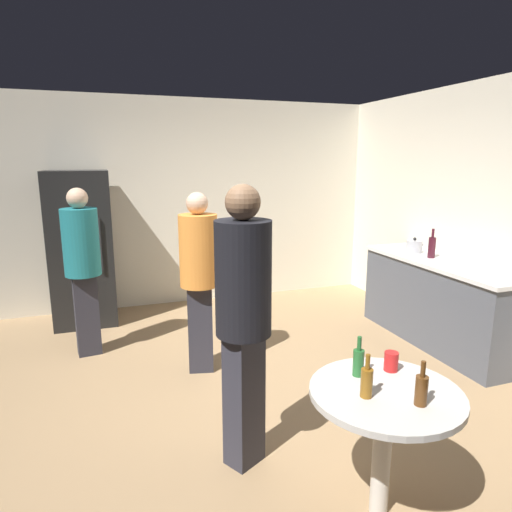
{
  "coord_description": "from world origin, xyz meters",
  "views": [
    {
      "loc": [
        -1.02,
        -3.31,
        1.91
      ],
      "look_at": [
        0.2,
        0.24,
        1.1
      ],
      "focal_mm": 31.3,
      "sensor_mm": 36.0,
      "label": 1
    }
  ],
  "objects_px": {
    "refrigerator": "(82,248)",
    "person_in_orange_shirt": "(199,269)",
    "beer_bottle_amber": "(367,382)",
    "kettle": "(414,247)",
    "person_in_teal_shirt": "(82,260)",
    "beer_bottle_green": "(358,361)",
    "beer_bottle_brown": "(421,389)",
    "plastic_cup_red": "(391,361)",
    "person_in_black_shirt": "(243,307)",
    "wine_bottle_on_counter": "(432,247)",
    "foreground_table": "(385,408)"
  },
  "relations": [
    {
      "from": "refrigerator",
      "to": "foreground_table",
      "type": "xyz_separation_m",
      "value": [
        1.6,
        -3.72,
        -0.27
      ]
    },
    {
      "from": "beer_bottle_amber",
      "to": "person_in_black_shirt",
      "type": "relative_size",
      "value": 0.13
    },
    {
      "from": "beer_bottle_green",
      "to": "plastic_cup_red",
      "type": "relative_size",
      "value": 2.09
    },
    {
      "from": "person_in_teal_shirt",
      "to": "plastic_cup_red",
      "type": "bearing_deg",
      "value": 26.17
    },
    {
      "from": "plastic_cup_red",
      "to": "person_in_orange_shirt",
      "type": "distance_m",
      "value": 1.98
    },
    {
      "from": "beer_bottle_green",
      "to": "person_in_teal_shirt",
      "type": "relative_size",
      "value": 0.14
    },
    {
      "from": "beer_bottle_brown",
      "to": "beer_bottle_amber",
      "type": "bearing_deg",
      "value": 143.83
    },
    {
      "from": "person_in_orange_shirt",
      "to": "beer_bottle_brown",
      "type": "bearing_deg",
      "value": 29.05
    },
    {
      "from": "person_in_black_shirt",
      "to": "wine_bottle_on_counter",
      "type": "bearing_deg",
      "value": 88.52
    },
    {
      "from": "kettle",
      "to": "person_in_black_shirt",
      "type": "xyz_separation_m",
      "value": [
        -2.5,
        -1.59,
        0.08
      ]
    },
    {
      "from": "beer_bottle_brown",
      "to": "plastic_cup_red",
      "type": "height_order",
      "value": "beer_bottle_brown"
    },
    {
      "from": "plastic_cup_red",
      "to": "person_in_teal_shirt",
      "type": "bearing_deg",
      "value": 123.95
    },
    {
      "from": "person_in_teal_shirt",
      "to": "person_in_orange_shirt",
      "type": "bearing_deg",
      "value": 46.3
    },
    {
      "from": "wine_bottle_on_counter",
      "to": "plastic_cup_red",
      "type": "bearing_deg",
      "value": -134.68
    },
    {
      "from": "person_in_black_shirt",
      "to": "foreground_table",
      "type": "bearing_deg",
      "value": 12.21
    },
    {
      "from": "wine_bottle_on_counter",
      "to": "beer_bottle_green",
      "type": "xyz_separation_m",
      "value": [
        -1.98,
        -1.78,
        -0.2
      ]
    },
    {
      "from": "refrigerator",
      "to": "beer_bottle_amber",
      "type": "height_order",
      "value": "refrigerator"
    },
    {
      "from": "refrigerator",
      "to": "person_in_orange_shirt",
      "type": "distance_m",
      "value": 2.0
    },
    {
      "from": "beer_bottle_amber",
      "to": "person_in_teal_shirt",
      "type": "distance_m",
      "value": 3.1
    },
    {
      "from": "beer_bottle_green",
      "to": "person_in_orange_shirt",
      "type": "bearing_deg",
      "value": 105.71
    },
    {
      "from": "beer_bottle_amber",
      "to": "person_in_teal_shirt",
      "type": "relative_size",
      "value": 0.14
    },
    {
      "from": "refrigerator",
      "to": "person_in_orange_shirt",
      "type": "relative_size",
      "value": 1.09
    },
    {
      "from": "refrigerator",
      "to": "plastic_cup_red",
      "type": "bearing_deg",
      "value": -63.5
    },
    {
      "from": "refrigerator",
      "to": "beer_bottle_brown",
      "type": "relative_size",
      "value": 7.83
    },
    {
      "from": "kettle",
      "to": "person_in_black_shirt",
      "type": "distance_m",
      "value": 2.96
    },
    {
      "from": "kettle",
      "to": "beer_bottle_brown",
      "type": "height_order",
      "value": "kettle"
    },
    {
      "from": "beer_bottle_amber",
      "to": "kettle",
      "type": "bearing_deg",
      "value": 47.72
    },
    {
      "from": "beer_bottle_amber",
      "to": "person_in_black_shirt",
      "type": "bearing_deg",
      "value": 123.36
    },
    {
      "from": "plastic_cup_red",
      "to": "person_in_black_shirt",
      "type": "bearing_deg",
      "value": 147.76
    },
    {
      "from": "refrigerator",
      "to": "person_in_teal_shirt",
      "type": "relative_size",
      "value": 1.08
    },
    {
      "from": "foreground_table",
      "to": "beer_bottle_brown",
      "type": "relative_size",
      "value": 3.48
    },
    {
      "from": "foreground_table",
      "to": "person_in_teal_shirt",
      "type": "height_order",
      "value": "person_in_teal_shirt"
    },
    {
      "from": "refrigerator",
      "to": "person_in_orange_shirt",
      "type": "xyz_separation_m",
      "value": [
        1.04,
        -1.7,
        0.06
      ]
    },
    {
      "from": "beer_bottle_green",
      "to": "person_in_black_shirt",
      "type": "relative_size",
      "value": 0.13
    },
    {
      "from": "wine_bottle_on_counter",
      "to": "beer_bottle_brown",
      "type": "bearing_deg",
      "value": -130.78
    },
    {
      "from": "beer_bottle_brown",
      "to": "beer_bottle_green",
      "type": "bearing_deg",
      "value": 108.92
    },
    {
      "from": "wine_bottle_on_counter",
      "to": "plastic_cup_red",
      "type": "distance_m",
      "value": 2.52
    },
    {
      "from": "kettle",
      "to": "beer_bottle_amber",
      "type": "height_order",
      "value": "kettle"
    },
    {
      "from": "refrigerator",
      "to": "beer_bottle_amber",
      "type": "xyz_separation_m",
      "value": [
        1.47,
        -3.74,
        -0.08
      ]
    },
    {
      "from": "refrigerator",
      "to": "person_in_teal_shirt",
      "type": "xyz_separation_m",
      "value": [
        0.05,
        -0.99,
        0.07
      ]
    },
    {
      "from": "wine_bottle_on_counter",
      "to": "person_in_black_shirt",
      "type": "relative_size",
      "value": 0.17
    },
    {
      "from": "refrigerator",
      "to": "person_in_orange_shirt",
      "type": "bearing_deg",
      "value": -58.64
    },
    {
      "from": "wine_bottle_on_counter",
      "to": "plastic_cup_red",
      "type": "relative_size",
      "value": 2.82
    },
    {
      "from": "refrigerator",
      "to": "kettle",
      "type": "xyz_separation_m",
      "value": [
        3.52,
        -1.48,
        0.07
      ]
    },
    {
      "from": "refrigerator",
      "to": "person_in_black_shirt",
      "type": "xyz_separation_m",
      "value": [
        1.03,
        -3.07,
        0.15
      ]
    },
    {
      "from": "beer_bottle_brown",
      "to": "plastic_cup_red",
      "type": "relative_size",
      "value": 2.09
    },
    {
      "from": "kettle",
      "to": "foreground_table",
      "type": "xyz_separation_m",
      "value": [
        -1.92,
        -2.24,
        -0.34
      ]
    },
    {
      "from": "plastic_cup_red",
      "to": "person_in_teal_shirt",
      "type": "height_order",
      "value": "person_in_teal_shirt"
    },
    {
      "from": "beer_bottle_brown",
      "to": "wine_bottle_on_counter",
      "type": "bearing_deg",
      "value": 49.22
    },
    {
      "from": "beer_bottle_amber",
      "to": "foreground_table",
      "type": "bearing_deg",
      "value": 8.65
    }
  ]
}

